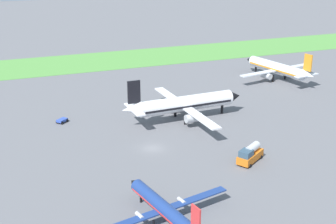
{
  "coord_description": "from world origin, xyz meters",
  "views": [
    {
      "loc": [
        -26.45,
        -76.11,
        37.25
      ],
      "look_at": [
        7.61,
        10.94,
        3.0
      ],
      "focal_mm": 47.16,
      "sensor_mm": 36.0,
      "label": 1
    }
  ],
  "objects_px": {
    "airplane_midfield_jet": "(184,104)",
    "airplane_foreground_turboprop": "(163,208)",
    "airplane_parked_jet_far": "(278,68)",
    "baggage_cart_near_gate": "(62,120)",
    "fuel_truck_midfield": "(250,154)"
  },
  "relations": [
    {
      "from": "airplane_parked_jet_far",
      "to": "baggage_cart_near_gate",
      "type": "bearing_deg",
      "value": 90.05
    },
    {
      "from": "airplane_foreground_turboprop",
      "to": "baggage_cart_near_gate",
      "type": "height_order",
      "value": "airplane_foreground_turboprop"
    },
    {
      "from": "airplane_midfield_jet",
      "to": "airplane_foreground_turboprop",
      "type": "relative_size",
      "value": 1.38
    },
    {
      "from": "fuel_truck_midfield",
      "to": "airplane_midfield_jet",
      "type": "bearing_deg",
      "value": -115.43
    },
    {
      "from": "airplane_midfield_jet",
      "to": "airplane_parked_jet_far",
      "type": "height_order",
      "value": "airplane_midfield_jet"
    },
    {
      "from": "airplane_midfield_jet",
      "to": "airplane_foreground_turboprop",
      "type": "distance_m",
      "value": 41.89
    },
    {
      "from": "airplane_foreground_turboprop",
      "to": "fuel_truck_midfield",
      "type": "relative_size",
      "value": 3.29
    },
    {
      "from": "airplane_midfield_jet",
      "to": "baggage_cart_near_gate",
      "type": "bearing_deg",
      "value": 160.22
    },
    {
      "from": "fuel_truck_midfield",
      "to": "baggage_cart_near_gate",
      "type": "bearing_deg",
      "value": -79.97
    },
    {
      "from": "airplane_parked_jet_far",
      "to": "baggage_cart_near_gate",
      "type": "relative_size",
      "value": 9.58
    },
    {
      "from": "airplane_foreground_turboprop",
      "to": "fuel_truck_midfield",
      "type": "xyz_separation_m",
      "value": [
        22.1,
        12.51,
        -0.89
      ]
    },
    {
      "from": "baggage_cart_near_gate",
      "to": "fuel_truck_midfield",
      "type": "height_order",
      "value": "fuel_truck_midfield"
    },
    {
      "from": "baggage_cart_near_gate",
      "to": "fuel_truck_midfield",
      "type": "distance_m",
      "value": 44.48
    },
    {
      "from": "airplane_midfield_jet",
      "to": "baggage_cart_near_gate",
      "type": "distance_m",
      "value": 28.41
    },
    {
      "from": "airplane_midfield_jet",
      "to": "baggage_cart_near_gate",
      "type": "relative_size",
      "value": 10.45
    }
  ]
}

